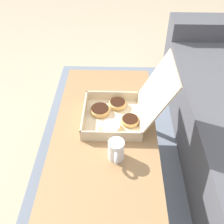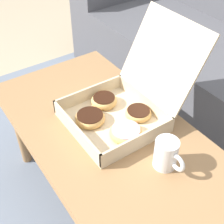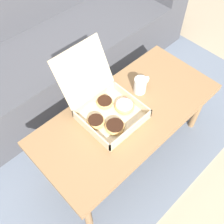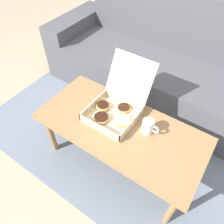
% 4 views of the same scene
% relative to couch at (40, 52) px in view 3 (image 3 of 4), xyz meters
% --- Properties ---
extents(ground_plane, '(12.00, 12.00, 0.00)m').
position_rel_couch_xyz_m(ground_plane, '(0.00, -0.80, -0.32)').
color(ground_plane, tan).
extents(area_rug, '(2.63, 1.83, 0.01)m').
position_rel_couch_xyz_m(area_rug, '(0.00, -0.50, -0.31)').
color(area_rug, slate).
rests_on(area_rug, ground_plane).
extents(couch, '(2.51, 0.78, 0.94)m').
position_rel_couch_xyz_m(couch, '(0.00, 0.00, 0.00)').
color(couch, '#4C4C51').
rests_on(couch, ground_plane).
extents(coffee_table, '(1.13, 0.53, 0.45)m').
position_rel_couch_xyz_m(coffee_table, '(0.00, -0.93, 0.09)').
color(coffee_table, '#997047').
rests_on(coffee_table, ground_plane).
extents(pastry_box, '(0.32, 0.44, 0.34)m').
position_rel_couch_xyz_m(pastry_box, '(-0.09, -0.85, 0.19)').
color(pastry_box, beige).
rests_on(pastry_box, coffee_table).
extents(coffee_mug, '(0.12, 0.07, 0.10)m').
position_rel_couch_xyz_m(coffee_mug, '(0.17, -0.87, 0.19)').
color(coffee_mug, white).
rests_on(coffee_mug, coffee_table).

